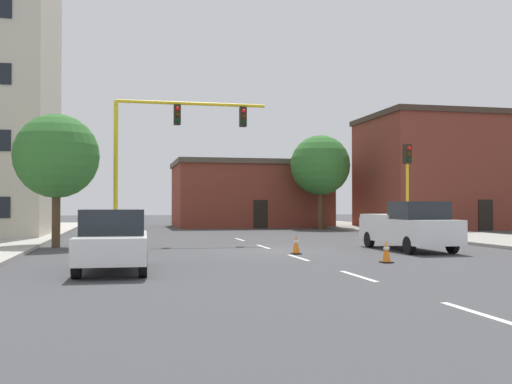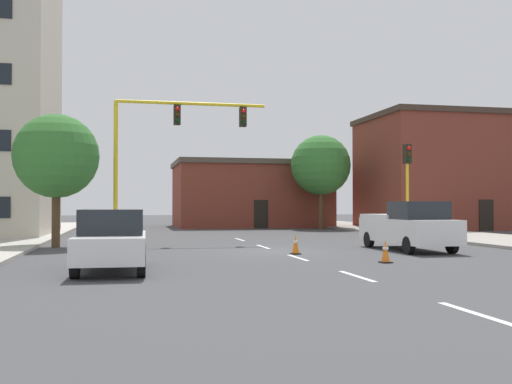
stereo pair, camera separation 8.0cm
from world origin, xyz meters
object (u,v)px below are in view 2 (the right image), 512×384
Objects in this scene: traffic_cone_roadside_b at (386,252)px; traffic_signal_gantry at (137,198)px; tree_right_far at (321,165)px; sedan_white_near_left at (112,240)px; pickup_truck_white at (409,226)px; traffic_light_pole_right at (407,170)px; tree_left_near at (56,156)px; traffic_cone_roadside_a at (296,245)px.

traffic_signal_gantry is at bearing 125.05° from traffic_cone_roadside_b.
tree_right_far reaches higher than traffic_cone_roadside_b.
traffic_cone_roadside_b is (7.66, -10.93, -1.82)m from traffic_signal_gantry.
pickup_truck_white is at bearing 24.00° from sedan_white_near_left.
traffic_light_pole_right is 0.82× the size of tree_left_near.
traffic_signal_gantry is 11.63m from sedan_white_near_left.
traffic_signal_gantry is 9.33m from traffic_cone_roadside_a.
tree_right_far reaches higher than pickup_truck_white.
traffic_light_pole_right is 16.13m from tree_right_far.
traffic_light_pole_right is at bearing -93.31° from tree_right_far.
pickup_truck_white is (-3.05, -20.39, -3.83)m from tree_right_far.
traffic_light_pole_right is 0.89× the size of pickup_truck_white.
tree_left_near is at bearing 104.58° from sedan_white_near_left.
traffic_cone_roadside_b is (1.91, -3.80, -0.00)m from traffic_cone_roadside_a.
tree_left_near is 10.85m from sedan_white_near_left.
traffic_cone_roadside_a is at bearing -51.07° from traffic_signal_gantry.
traffic_cone_roadside_a is (5.75, -7.12, -1.82)m from traffic_signal_gantry.
sedan_white_near_left is at bearing -145.31° from traffic_light_pole_right.
traffic_cone_roadside_a is (6.62, 4.40, -0.52)m from sedan_white_near_left.
tree_left_near is 7.86× the size of traffic_cone_roadside_a.
traffic_signal_gantry is 4.18m from tree_left_near.
traffic_signal_gantry reaches higher than traffic_cone_roadside_b.
tree_right_far reaches higher than traffic_signal_gantry.
sedan_white_near_left is 6.14× the size of traffic_cone_roadside_a.
traffic_light_pole_right is at bearing -1.94° from tree_left_near.
traffic_light_pole_right is (12.88, -2.01, 1.35)m from traffic_signal_gantry.
pickup_truck_white is (-2.13, -4.34, -2.55)m from traffic_light_pole_right.
sedan_white_near_left is at bearing -156.00° from pickup_truck_white.
traffic_signal_gantry is 1.14× the size of tree_right_far.
traffic_cone_roadside_b is at bearing 4.02° from sedan_white_near_left.
tree_left_near is 7.95× the size of traffic_cone_roadside_b.
pickup_truck_white is 7.31× the size of traffic_cone_roadside_a.
sedan_white_near_left is at bearing -94.31° from traffic_signal_gantry.
sedan_white_near_left is (-13.74, -9.51, -2.64)m from traffic_light_pole_right.
pickup_truck_white is at bearing 8.73° from traffic_cone_roadside_a.
traffic_cone_roadside_a is (9.24, -5.66, -3.61)m from tree_left_near.
traffic_signal_gantry is 10.88× the size of traffic_cone_roadside_a.
pickup_truck_white is 12.72m from sedan_white_near_left.
tree_right_far is at bearing 41.87° from tree_left_near.
pickup_truck_white is at bearing -30.58° from traffic_signal_gantry.
traffic_signal_gantry reaches higher than traffic_cone_roadside_a.
tree_right_far is at bearing 60.15° from sedan_white_near_left.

